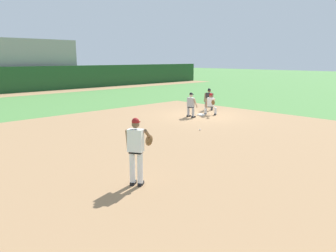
{
  "coord_description": "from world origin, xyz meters",
  "views": [
    {
      "loc": [
        -15.02,
        -12.56,
        3.37
      ],
      "look_at": [
        -6.85,
        -4.17,
        0.96
      ],
      "focal_mm": 35.0,
      "sensor_mm": 36.0,
      "label": 1
    }
  ],
  "objects_px": {
    "umpire": "(209,98)",
    "first_baseman": "(211,103)",
    "baseball": "(200,130)",
    "first_base_bag": "(201,115)",
    "baserunner": "(191,104)",
    "pitcher": "(137,147)"
  },
  "relations": [
    {
      "from": "umpire",
      "to": "first_base_bag",
      "type": "bearing_deg",
      "value": -152.96
    },
    {
      "from": "umpire",
      "to": "baseball",
      "type": "bearing_deg",
      "value": -144.98
    },
    {
      "from": "baseball",
      "to": "umpire",
      "type": "distance_m",
      "value": 6.47
    },
    {
      "from": "pitcher",
      "to": "first_baseman",
      "type": "distance_m",
      "value": 11.8
    },
    {
      "from": "first_base_bag",
      "to": "first_baseman",
      "type": "xyz_separation_m",
      "value": [
        0.59,
        -0.26,
        0.69
      ]
    },
    {
      "from": "baseball",
      "to": "pitcher",
      "type": "relative_size",
      "value": 0.04
    },
    {
      "from": "baseball",
      "to": "umpire",
      "type": "bearing_deg",
      "value": 35.02
    },
    {
      "from": "first_baseman",
      "to": "baserunner",
      "type": "distance_m",
      "value": 1.47
    },
    {
      "from": "baseball",
      "to": "baserunner",
      "type": "bearing_deg",
      "value": 48.74
    },
    {
      "from": "baseball",
      "to": "umpire",
      "type": "xyz_separation_m",
      "value": [
        5.27,
        3.69,
        0.76
      ]
    },
    {
      "from": "pitcher",
      "to": "baserunner",
      "type": "height_order",
      "value": "pitcher"
    },
    {
      "from": "first_baseman",
      "to": "first_base_bag",
      "type": "bearing_deg",
      "value": 156.07
    },
    {
      "from": "pitcher",
      "to": "first_base_bag",
      "type": "bearing_deg",
      "value": 31.43
    },
    {
      "from": "baserunner",
      "to": "umpire",
      "type": "height_order",
      "value": "same"
    },
    {
      "from": "baserunner",
      "to": "baseball",
      "type": "bearing_deg",
      "value": -131.26
    },
    {
      "from": "first_base_bag",
      "to": "baserunner",
      "type": "distance_m",
      "value": 1.13
    },
    {
      "from": "baseball",
      "to": "first_baseman",
      "type": "height_order",
      "value": "first_baseman"
    },
    {
      "from": "first_base_bag",
      "to": "first_baseman",
      "type": "distance_m",
      "value": 0.94
    },
    {
      "from": "baseball",
      "to": "baserunner",
      "type": "height_order",
      "value": "baserunner"
    },
    {
      "from": "first_base_bag",
      "to": "umpire",
      "type": "relative_size",
      "value": 0.26
    },
    {
      "from": "baseball",
      "to": "first_baseman",
      "type": "xyz_separation_m",
      "value": [
        3.82,
        2.39,
        0.69
      ]
    },
    {
      "from": "umpire",
      "to": "first_baseman",
      "type": "bearing_deg",
      "value": -138.11
    }
  ]
}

